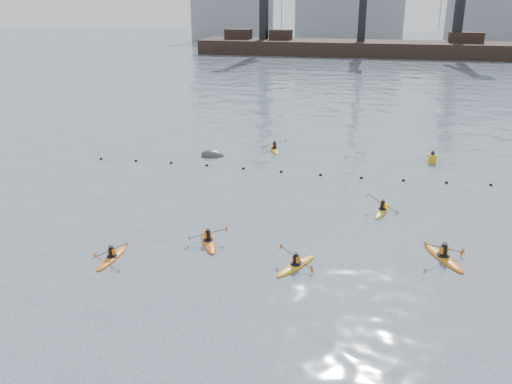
{
  "coord_description": "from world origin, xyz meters",
  "views": [
    {
      "loc": [
        4.78,
        -16.18,
        12.64
      ],
      "look_at": [
        -1.2,
        10.19,
        2.8
      ],
      "focal_mm": 38.0,
      "sensor_mm": 36.0,
      "label": 1
    }
  ],
  "objects_px": {
    "kayaker_2": "(208,241)",
    "mooring_buoy": "(213,156)",
    "kayaker_0": "(112,257)",
    "kayaker_4": "(443,257)",
    "kayaker_5": "(274,149)",
    "kayaker_1": "(296,265)",
    "nav_buoy": "(432,159)",
    "kayaker_3": "(382,210)"
  },
  "relations": [
    {
      "from": "kayaker_0",
      "to": "kayaker_5",
      "type": "height_order",
      "value": "kayaker_0"
    },
    {
      "from": "kayaker_0",
      "to": "kayaker_4",
      "type": "xyz_separation_m",
      "value": [
        16.46,
        3.76,
        0.02
      ]
    },
    {
      "from": "kayaker_2",
      "to": "mooring_buoy",
      "type": "xyz_separation_m",
      "value": [
        -4.69,
        16.2,
        -0.1
      ]
    },
    {
      "from": "kayaker_0",
      "to": "mooring_buoy",
      "type": "height_order",
      "value": "kayaker_0"
    },
    {
      "from": "kayaker_0",
      "to": "kayaker_4",
      "type": "distance_m",
      "value": 16.89
    },
    {
      "from": "kayaker_1",
      "to": "kayaker_4",
      "type": "relative_size",
      "value": 0.87
    },
    {
      "from": "kayaker_5",
      "to": "kayaker_3",
      "type": "bearing_deg",
      "value": -73.64
    },
    {
      "from": "kayaker_4",
      "to": "kayaker_5",
      "type": "height_order",
      "value": "kayaker_4"
    },
    {
      "from": "nav_buoy",
      "to": "mooring_buoy",
      "type": "bearing_deg",
      "value": -173.54
    },
    {
      "from": "mooring_buoy",
      "to": "kayaker_5",
      "type": "bearing_deg",
      "value": 32.67
    },
    {
      "from": "kayaker_5",
      "to": "nav_buoy",
      "type": "bearing_deg",
      "value": -24.5
    },
    {
      "from": "kayaker_3",
      "to": "mooring_buoy",
      "type": "bearing_deg",
      "value": 158.64
    },
    {
      "from": "kayaker_4",
      "to": "mooring_buoy",
      "type": "relative_size",
      "value": 1.67
    },
    {
      "from": "kayaker_3",
      "to": "kayaker_0",
      "type": "bearing_deg",
      "value": -131.26
    },
    {
      "from": "kayaker_0",
      "to": "kayaker_2",
      "type": "xyz_separation_m",
      "value": [
        4.2,
        2.93,
        0.01
      ]
    },
    {
      "from": "kayaker_0",
      "to": "kayaker_2",
      "type": "height_order",
      "value": "kayaker_0"
    },
    {
      "from": "kayaker_2",
      "to": "mooring_buoy",
      "type": "relative_size",
      "value": 1.55
    },
    {
      "from": "kayaker_2",
      "to": "kayaker_3",
      "type": "bearing_deg",
      "value": 10.13
    },
    {
      "from": "kayaker_3",
      "to": "kayaker_5",
      "type": "relative_size",
      "value": 0.96
    },
    {
      "from": "kayaker_1",
      "to": "nav_buoy",
      "type": "height_order",
      "value": "nav_buoy"
    },
    {
      "from": "kayaker_1",
      "to": "mooring_buoy",
      "type": "relative_size",
      "value": 1.44
    },
    {
      "from": "kayaker_5",
      "to": "mooring_buoy",
      "type": "distance_m",
      "value": 5.51
    },
    {
      "from": "kayaker_2",
      "to": "nav_buoy",
      "type": "height_order",
      "value": "nav_buoy"
    },
    {
      "from": "kayaker_1",
      "to": "kayaker_2",
      "type": "xyz_separation_m",
      "value": [
        -5.07,
        1.71,
        0.01
      ]
    },
    {
      "from": "kayaker_4",
      "to": "kayaker_5",
      "type": "bearing_deg",
      "value": -83.22
    },
    {
      "from": "kayaker_2",
      "to": "kayaker_4",
      "type": "bearing_deg",
      "value": -22.24
    },
    {
      "from": "kayaker_5",
      "to": "mooring_buoy",
      "type": "relative_size",
      "value": 1.55
    },
    {
      "from": "kayaker_0",
      "to": "mooring_buoy",
      "type": "relative_size",
      "value": 1.44
    },
    {
      "from": "kayaker_4",
      "to": "kayaker_3",
      "type": "bearing_deg",
      "value": -89.61
    },
    {
      "from": "kayaker_3",
      "to": "kayaker_5",
      "type": "xyz_separation_m",
      "value": [
        -9.23,
        12.44,
        0.0
      ]
    },
    {
      "from": "kayaker_2",
      "to": "kayaker_5",
      "type": "distance_m",
      "value": 19.18
    },
    {
      "from": "mooring_buoy",
      "to": "kayaker_0",
      "type": "bearing_deg",
      "value": -88.56
    },
    {
      "from": "mooring_buoy",
      "to": "nav_buoy",
      "type": "xyz_separation_m",
      "value": [
        17.68,
        2.0,
        0.36
      ]
    },
    {
      "from": "kayaker_1",
      "to": "kayaker_3",
      "type": "bearing_deg",
      "value": 92.31
    },
    {
      "from": "kayaker_3",
      "to": "kayaker_4",
      "type": "xyz_separation_m",
      "value": [
        3.07,
        -5.91,
        0.01
      ]
    },
    {
      "from": "kayaker_4",
      "to": "nav_buoy",
      "type": "relative_size",
      "value": 2.82
    },
    {
      "from": "kayaker_0",
      "to": "kayaker_1",
      "type": "relative_size",
      "value": 1.0
    },
    {
      "from": "kayaker_0",
      "to": "mooring_buoy",
      "type": "bearing_deg",
      "value": 93.27
    },
    {
      "from": "kayaker_0",
      "to": "kayaker_5",
      "type": "bearing_deg",
      "value": 81.17
    },
    {
      "from": "kayaker_2",
      "to": "nav_buoy",
      "type": "distance_m",
      "value": 22.37
    },
    {
      "from": "kayaker_2",
      "to": "mooring_buoy",
      "type": "distance_m",
      "value": 16.87
    },
    {
      "from": "kayaker_3",
      "to": "mooring_buoy",
      "type": "xyz_separation_m",
      "value": [
        -13.88,
        9.46,
        -0.09
      ]
    }
  ]
}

